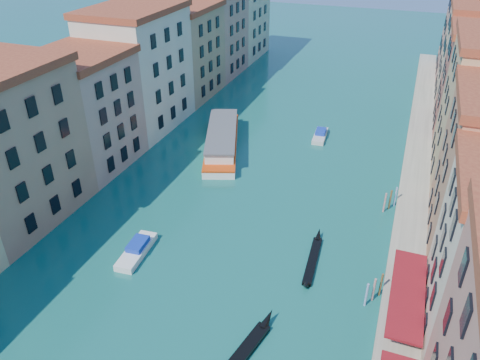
% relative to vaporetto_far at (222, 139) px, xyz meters
% --- Properties ---
extents(left_bank_palazzos, '(12.80, 128.40, 21.00)m').
position_rel_vaporetto_far_xyz_m(left_bank_palazzos, '(-17.05, -2.54, 8.25)').
color(left_bank_palazzos, beige).
rests_on(left_bank_palazzos, ground).
extents(quay, '(4.00, 140.00, 1.00)m').
position_rel_vaporetto_far_xyz_m(quay, '(30.95, -2.22, -0.95)').
color(quay, gray).
rests_on(quay, ground).
extents(vaporetto_far, '(11.96, 22.11, 3.23)m').
position_rel_vaporetto_far_xyz_m(vaporetto_far, '(0.00, 0.00, 0.00)').
color(vaporetto_far, white).
rests_on(vaporetto_far, ground).
extents(gondola_far, '(1.59, 10.93, 1.55)m').
position_rel_vaporetto_far_xyz_m(gondola_far, '(20.91, -23.29, -1.14)').
color(gondola_far, black).
rests_on(gondola_far, ground).
extents(motorboat_mid, '(2.76, 7.10, 1.44)m').
position_rel_vaporetto_far_xyz_m(motorboat_mid, '(1.36, -29.25, -0.89)').
color(motorboat_mid, white).
rests_on(motorboat_mid, ground).
extents(motorboat_far, '(2.42, 6.48, 1.32)m').
position_rel_vaporetto_far_xyz_m(motorboat_far, '(14.67, 9.49, -0.94)').
color(motorboat_far, silver).
rests_on(motorboat_far, ground).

